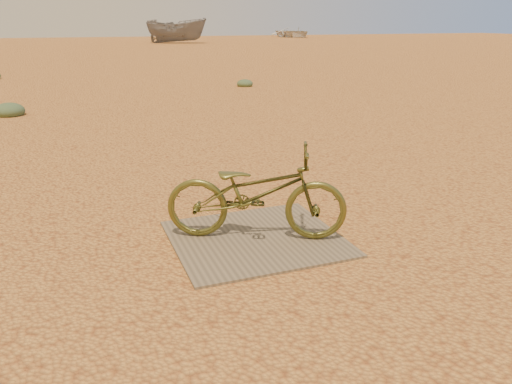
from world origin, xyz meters
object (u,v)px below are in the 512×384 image
object	(u,v)px
bicycle	(256,193)
boat_mid_right	(176,31)
plywood_board	(256,239)
boat_far_right	(293,32)

from	to	relation	value
bicycle	boat_mid_right	world-z (taller)	boat_mid_right
plywood_board	boat_mid_right	xyz separation A→B (m)	(8.08, 40.06, 1.01)
bicycle	boat_far_right	world-z (taller)	boat_far_right
plywood_board	bicycle	bearing A→B (deg)	61.24
plywood_board	bicycle	xyz separation A→B (m)	(0.01, 0.02, 0.42)
bicycle	boat_mid_right	distance (m)	40.85
boat_mid_right	boat_far_right	xyz separation A→B (m)	(15.79, 10.43, -0.46)
plywood_board	boat_mid_right	world-z (taller)	boat_mid_right
plywood_board	boat_far_right	bearing A→B (deg)	64.70
plywood_board	boat_far_right	distance (m)	55.85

